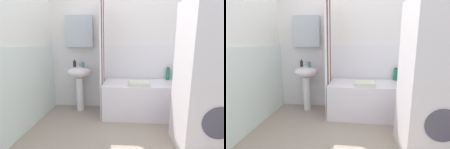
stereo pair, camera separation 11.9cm
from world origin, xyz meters
TOP-DOWN VIEW (x-y plane):
  - ground_plane at (0.00, 0.00)m, footprint 4.80×5.60m
  - wall_back_tiled at (-0.06, 1.26)m, footprint 3.60×0.18m
  - wall_left_tiled at (-1.57, 0.34)m, footprint 0.07×1.81m
  - sink at (-0.97, 1.03)m, footprint 0.44×0.34m
  - faucet at (-0.97, 1.11)m, footprint 0.03×0.12m
  - soap_dispenser at (-1.04, 1.02)m, footprint 0.05×0.05m
  - toothbrush_cup at (-0.89, 1.01)m, footprint 0.06×0.06m
  - bathtub at (0.24, 0.90)m, footprint 1.49×0.65m
  - shower_curtain at (-0.52, 0.90)m, footprint 0.01×0.65m
  - lotion_bottle at (0.88, 1.13)m, footprint 0.05×0.05m
  - conditioner_bottle at (0.76, 1.12)m, footprint 0.06×0.06m
  - body_wash_bottle at (0.66, 1.16)m, footprint 0.06×0.06m
  - towel_folded at (0.08, 0.72)m, footprint 0.32×0.26m
  - washer_dryer_stack at (0.78, 0.02)m, footprint 0.62×0.58m

SIDE VIEW (x-z plane):
  - ground_plane at x=0.00m, z-range -0.04..0.00m
  - bathtub at x=0.24m, z-range 0.00..0.58m
  - sink at x=-0.97m, z-range 0.19..1.02m
  - towel_folded at x=0.08m, z-range 0.58..0.64m
  - conditioner_bottle at x=0.76m, z-range 0.57..0.80m
  - body_wash_bottle at x=0.66m, z-range 0.57..0.80m
  - lotion_bottle at x=0.88m, z-range 0.57..0.82m
  - washer_dryer_stack at x=0.78m, z-range 0.00..1.71m
  - toothbrush_cup at x=-0.89m, z-range 0.83..0.91m
  - soap_dispenser at x=-1.04m, z-range 0.82..0.95m
  - faucet at x=-0.97m, z-range 0.82..0.95m
  - shower_curtain at x=-0.52m, z-range 0.00..2.00m
  - wall_left_tiled at x=-1.57m, z-range -0.08..2.32m
  - wall_back_tiled at x=-0.06m, z-range -0.06..2.34m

